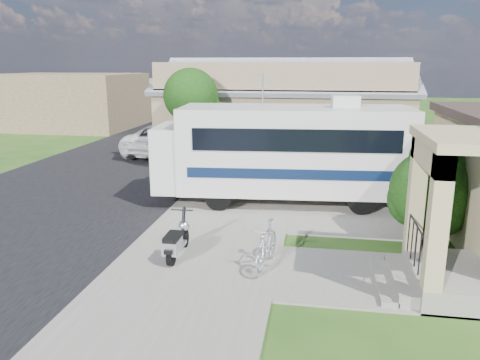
% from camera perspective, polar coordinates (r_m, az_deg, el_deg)
% --- Properties ---
extents(ground, '(120.00, 120.00, 0.00)m').
position_cam_1_polar(ground, '(12.21, 0.35, -8.85)').
color(ground, '#1E4612').
extents(street_slab, '(9.00, 80.00, 0.02)m').
position_cam_1_polar(street_slab, '(23.55, -13.87, 2.01)').
color(street_slab, black).
rests_on(street_slab, ground).
extents(sidewalk_slab, '(4.00, 80.00, 0.06)m').
position_cam_1_polar(sidewalk_slab, '(21.81, 2.01, 1.53)').
color(sidewalk_slab, slate).
rests_on(sidewalk_slab, ground).
extents(driveway_slab, '(7.00, 6.00, 0.05)m').
position_cam_1_polar(driveway_slab, '(16.31, 8.14, -2.95)').
color(driveway_slab, slate).
rests_on(driveway_slab, ground).
extents(walk_slab, '(4.00, 3.00, 0.05)m').
position_cam_1_polar(walk_slab, '(11.22, 15.09, -11.39)').
color(walk_slab, slate).
rests_on(walk_slab, ground).
extents(warehouse, '(12.50, 8.40, 5.04)m').
position_cam_1_polar(warehouse, '(25.29, 5.53, 7.70)').
color(warehouse, '#7E634E').
rests_on(warehouse, ground).
extents(distant_bldg_far, '(10.00, 8.00, 4.00)m').
position_cam_1_polar(distant_bldg_far, '(38.18, -20.16, 9.06)').
color(distant_bldg_far, brown).
rests_on(distant_bldg_far, ground).
extents(distant_bldg_near, '(8.00, 7.00, 3.20)m').
position_cam_1_polar(distant_bldg_near, '(48.24, -10.93, 10.04)').
color(distant_bldg_near, '#7E634E').
rests_on(distant_bldg_near, ground).
extents(street_tree_a, '(2.44, 2.40, 4.58)m').
position_cam_1_polar(street_tree_a, '(20.95, -5.71, 9.86)').
color(street_tree_a, black).
rests_on(street_tree_a, ground).
extents(street_tree_b, '(2.44, 2.40, 4.73)m').
position_cam_1_polar(street_tree_b, '(30.69, -0.72, 11.50)').
color(street_tree_b, black).
rests_on(street_tree_b, ground).
extents(street_tree_c, '(2.44, 2.40, 4.42)m').
position_cam_1_polar(street_tree_c, '(39.58, 1.68, 11.64)').
color(street_tree_c, black).
rests_on(street_tree_c, ground).
extents(motorhome, '(8.72, 3.34, 4.38)m').
position_cam_1_polar(motorhome, '(16.08, 5.45, 3.68)').
color(motorhome, beige).
rests_on(motorhome, ground).
extents(shrub, '(2.43, 2.32, 2.99)m').
position_cam_1_polar(shrub, '(13.58, 22.58, -0.79)').
color(shrub, black).
rests_on(shrub, ground).
extents(scooter, '(0.59, 1.67, 1.10)m').
position_cam_1_polar(scooter, '(11.73, -7.75, -7.40)').
color(scooter, black).
rests_on(scooter, ground).
extents(bicycle, '(0.76, 1.87, 1.09)m').
position_cam_1_polar(bicycle, '(11.14, 3.24, -8.17)').
color(bicycle, '#B9BAC2').
rests_on(bicycle, ground).
extents(pickup_truck, '(3.86, 6.36, 1.65)m').
position_cam_1_polar(pickup_truck, '(25.44, -8.62, 5.00)').
color(pickup_truck, silver).
rests_on(pickup_truck, ground).
extents(van, '(3.35, 5.93, 1.62)m').
position_cam_1_polar(van, '(32.95, -4.59, 7.12)').
color(van, silver).
rests_on(van, ground).
extents(garden_hose, '(0.43, 0.43, 0.19)m').
position_cam_1_polar(garden_hose, '(12.00, 18.14, -9.52)').
color(garden_hose, '#125A18').
rests_on(garden_hose, ground).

